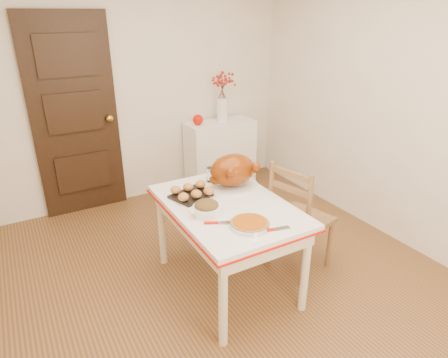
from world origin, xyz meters
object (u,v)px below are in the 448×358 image
sideboard (220,154)px  turkey_platter (232,172)px  chair_oak (301,217)px  kitchen_table (227,245)px  pumpkin_pie (250,223)px

sideboard → turkey_platter: 1.74m
sideboard → turkey_platter: (-0.73, -1.51, 0.45)m
sideboard → chair_oak: size_ratio=0.86×
sideboard → chair_oak: 1.85m
sideboard → turkey_platter: turkey_platter is taller
kitchen_table → chair_oak: size_ratio=1.26×
turkey_platter → pumpkin_pie: (-0.22, -0.59, -0.11)m
kitchen_table → chair_oak: (0.65, -0.09, 0.12)m
sideboard → chair_oak: bearing=-98.2°
chair_oak → kitchen_table: bearing=67.7°
chair_oak → turkey_platter: (-0.47, 0.32, 0.38)m
sideboard → pumpkin_pie: 2.33m
chair_oak → pumpkin_pie: bearing=97.3°
sideboard → kitchen_table: (-0.91, -1.73, -0.05)m
chair_oak → turkey_platter: size_ratio=2.22×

